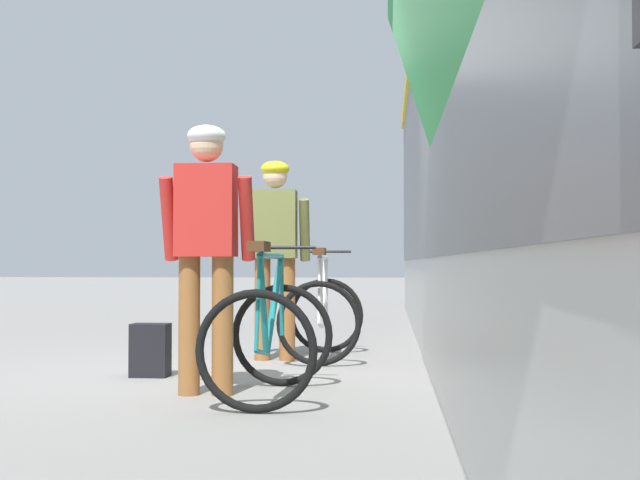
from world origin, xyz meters
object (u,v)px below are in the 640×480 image
Objects in this scene: cyclist_near_in_red at (206,233)px; bicycle_near_teal at (270,335)px; backpack_on_platform at (150,350)px; bicycle_far_white at (323,314)px; train_car at (620,120)px; cyclist_far_in_olive at (275,241)px.

bicycle_near_teal is (0.44, -0.11, -0.65)m from cyclist_near_in_red.
cyclist_near_in_red is at bearing -51.94° from backpack_on_platform.
bicycle_near_teal reaches higher than backpack_on_platform.
bicycle_far_white is at bearing 85.59° from bicycle_near_teal.
train_car reaches higher than bicycle_near_teal.
bicycle_far_white is 2.70× the size of backpack_on_platform.
cyclist_far_in_olive is at bearing 97.15° from bicycle_near_teal.
bicycle_near_teal is at bearing -82.85° from cyclist_far_in_olive.
cyclist_far_in_olive is at bearing -164.45° from bicycle_far_white.
cyclist_near_in_red is 1.90m from cyclist_far_in_olive.
cyclist_near_in_red reaches higher than backpack_on_platform.
train_car is 4.02m from backpack_on_platform.
train_car is 15.93× the size of bicycle_far_white.
train_car reaches higher than bicycle_far_white.
backpack_on_platform is (-1.21, -1.22, -0.20)m from bicycle_far_white.
cyclist_far_in_olive is 0.78m from bicycle_far_white.
cyclist_near_in_red is at bearing 166.20° from bicycle_near_teal.
backpack_on_platform is at bearing -173.48° from train_car.
train_car is 2.96m from bicycle_far_white.
train_car is at bearing 21.99° from cyclist_near_in_red.
cyclist_near_in_red reaches higher than bicycle_far_white.
cyclist_near_in_red is 0.79m from bicycle_near_teal.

